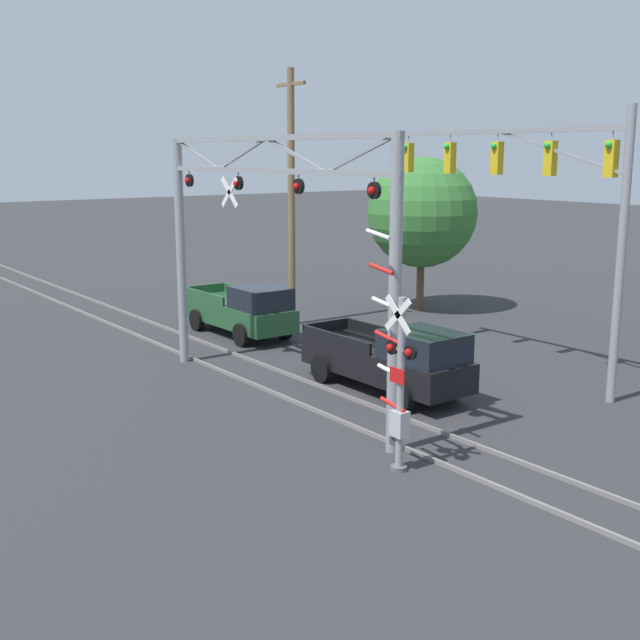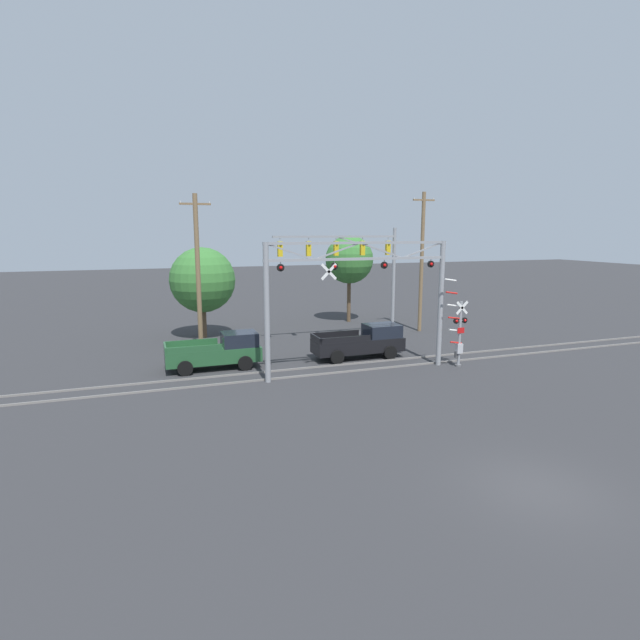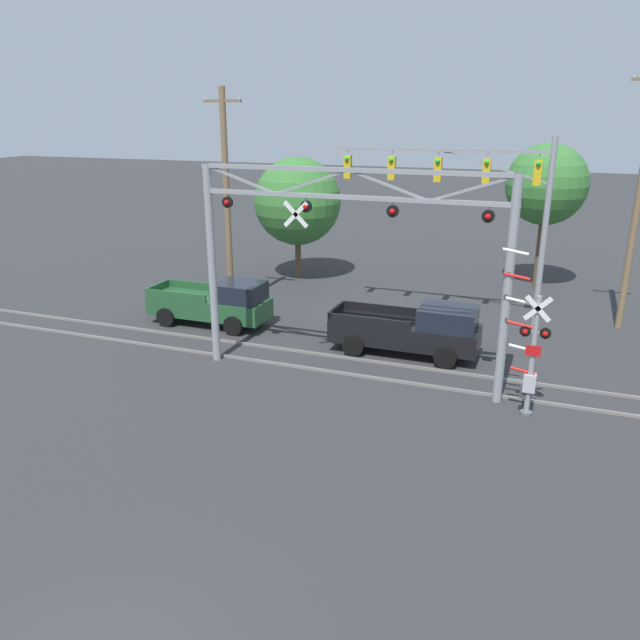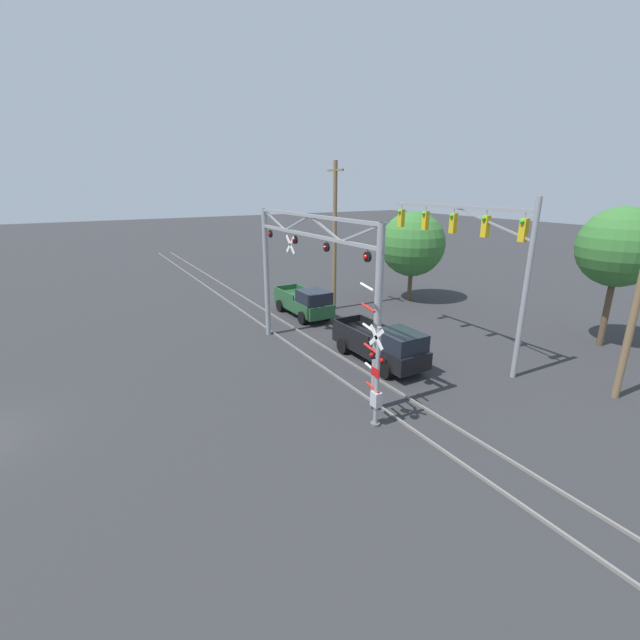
{
  "view_description": "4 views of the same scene",
  "coord_description": "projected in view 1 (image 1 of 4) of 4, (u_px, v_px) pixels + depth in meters",
  "views": [
    {
      "loc": [
        17.89,
        1.63,
        6.64
      ],
      "look_at": [
        0.13,
        14.96,
        2.03
      ],
      "focal_mm": 45.0,
      "sensor_mm": 36.0,
      "label": 1
    },
    {
      "loc": [
        -10.75,
        -10.89,
        7.61
      ],
      "look_at": [
        -1.19,
        16.24,
        2.52
      ],
      "focal_mm": 28.0,
      "sensor_mm": 36.0,
      "label": 2
    },
    {
      "loc": [
        6.08,
        -5.57,
        8.75
      ],
      "look_at": [
        -0.81,
        12.91,
        2.17
      ],
      "focal_mm": 35.0,
      "sensor_mm": 36.0,
      "label": 3
    },
    {
      "loc": [
        16.78,
        4.06,
        8.36
      ],
      "look_at": [
        -0.99,
        14.41,
        1.82
      ],
      "focal_mm": 24.0,
      "sensor_mm": 36.0,
      "label": 4
    }
  ],
  "objects": [
    {
      "name": "utility_pole_left",
      "position": [
        291.0,
        196.0,
        30.89
      ],
      "size": [
        1.8,
        0.28,
        9.82
      ],
      "color": "brown",
      "rests_on": "ground_plane"
    },
    {
      "name": "crossing_signal_mast",
      "position": [
        398.0,
        385.0,
        16.83
      ],
      "size": [
        1.58,
        0.35,
        5.09
      ],
      "color": "gray",
      "rests_on": "ground_plane"
    },
    {
      "name": "pickup_truck_following",
      "position": [
        243.0,
        310.0,
        29.6
      ],
      "size": [
        5.24,
        2.07,
        2.0
      ],
      "color": "#23512D",
      "rests_on": "ground_plane"
    },
    {
      "name": "rail_track_near",
      "position": [
        278.0,
        395.0,
        22.38
      ],
      "size": [
        80.0,
        0.08,
        0.1
      ],
      "primitive_type": "cube",
      "color": "gray",
      "rests_on": "ground_plane"
    },
    {
      "name": "rail_track_far",
      "position": [
        319.0,
        386.0,
        23.22
      ],
      "size": [
        80.0,
        0.08,
        0.1
      ],
      "primitive_type": "cube",
      "color": "gray",
      "rests_on": "ground_plane"
    },
    {
      "name": "background_tree_far_left_verge",
      "position": [
        422.0,
        213.0,
        33.95
      ],
      "size": [
        4.67,
        4.67,
        6.55
      ],
      "color": "brown",
      "rests_on": "ground_plane"
    },
    {
      "name": "crossing_gantry",
      "position": [
        267.0,
        236.0,
        21.32
      ],
      "size": [
        10.4,
        0.3,
        7.12
      ],
      "color": "gray",
      "rests_on": "ground_plane"
    },
    {
      "name": "pickup_truck_lead",
      "position": [
        392.0,
        359.0,
        22.53
      ],
      "size": [
        5.57,
        2.07,
        2.0
      ],
      "color": "black",
      "rests_on": "ground_plane"
    },
    {
      "name": "traffic_signal_span",
      "position": [
        548.0,
        193.0,
        22.7
      ],
      "size": [
        8.88,
        0.39,
        7.91
      ],
      "color": "gray",
      "rests_on": "ground_plane"
    }
  ]
}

